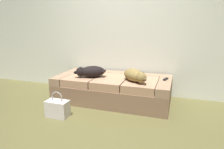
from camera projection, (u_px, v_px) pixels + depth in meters
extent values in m
plane|color=brown|center=(86.00, 129.00, 2.59)|extent=(10.00, 10.00, 0.00)
cube|color=silver|center=(123.00, 18.00, 3.75)|extent=(6.40, 0.10, 2.80)
cube|color=#85664D|center=(113.00, 92.00, 3.54)|extent=(1.93, 0.93, 0.30)
cube|color=#9A795D|center=(68.00, 76.00, 3.75)|extent=(0.20, 0.93, 0.13)
cube|color=#9A795D|center=(165.00, 85.00, 3.22)|extent=(0.20, 0.93, 0.13)
cube|color=#9A795D|center=(119.00, 75.00, 3.82)|extent=(1.53, 0.20, 0.13)
cube|color=tan|center=(83.00, 79.00, 3.55)|extent=(0.49, 0.71, 0.13)
cube|color=tan|center=(111.00, 82.00, 3.39)|extent=(0.49, 0.71, 0.13)
cube|color=tan|center=(141.00, 85.00, 3.24)|extent=(0.49, 0.71, 0.13)
ellipsoid|color=black|center=(93.00, 72.00, 3.42)|extent=(0.48, 0.41, 0.19)
sphere|color=black|center=(81.00, 72.00, 3.39)|extent=(0.16, 0.16, 0.16)
ellipsoid|color=black|center=(76.00, 72.00, 3.38)|extent=(0.11, 0.09, 0.05)
cone|color=black|center=(81.00, 69.00, 3.33)|extent=(0.04, 0.04, 0.05)
cone|color=black|center=(80.00, 68.00, 3.42)|extent=(0.04, 0.04, 0.05)
ellipsoid|color=black|center=(104.00, 71.00, 3.41)|extent=(0.05, 0.16, 0.05)
ellipsoid|color=olive|center=(134.00, 75.00, 3.19)|extent=(0.47, 0.46, 0.19)
sphere|color=olive|center=(141.00, 78.00, 3.02)|extent=(0.16, 0.16, 0.16)
ellipsoid|color=#504224|center=(144.00, 79.00, 2.96)|extent=(0.11, 0.11, 0.06)
cone|color=#504224|center=(144.00, 73.00, 3.02)|extent=(0.04, 0.04, 0.05)
cone|color=#504224|center=(139.00, 74.00, 2.99)|extent=(0.04, 0.04, 0.05)
ellipsoid|color=olive|center=(130.00, 72.00, 3.38)|extent=(0.17, 0.09, 0.05)
cube|color=black|center=(166.00, 79.00, 3.28)|extent=(0.08, 0.16, 0.02)
cube|color=silver|center=(58.00, 109.00, 2.92)|extent=(0.32, 0.18, 0.24)
torus|color=#9D9797|center=(57.00, 98.00, 2.88)|extent=(0.18, 0.02, 0.18)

